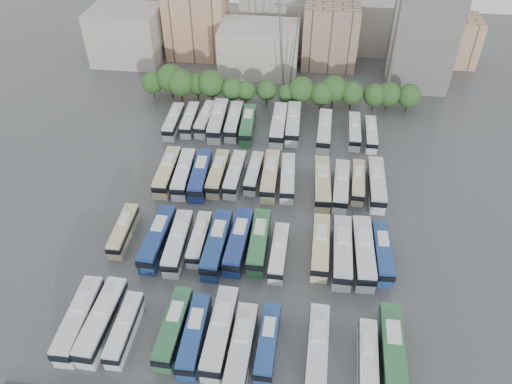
# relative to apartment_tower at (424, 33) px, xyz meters

# --- Properties ---
(ground) EXTENTS (220.00, 220.00, 0.00)m
(ground) POSITION_rel_apartment_tower_xyz_m (-34.00, -58.00, -13.00)
(ground) COLOR #424447
(ground) RESTS_ON ground
(tree_line) EXTENTS (65.45, 7.98, 8.48)m
(tree_line) POSITION_rel_apartment_tower_xyz_m (-35.73, -15.85, -8.59)
(tree_line) COLOR black
(tree_line) RESTS_ON ground
(city_buildings) EXTENTS (102.00, 35.00, 20.00)m
(city_buildings) POSITION_rel_apartment_tower_xyz_m (-41.46, 13.86, -5.13)
(city_buildings) COLOR #9E998E
(city_buildings) RESTS_ON ground
(apartment_tower) EXTENTS (14.00, 14.00, 26.00)m
(apartment_tower) POSITION_rel_apartment_tower_xyz_m (0.00, 0.00, 0.00)
(apartment_tower) COLOR silver
(apartment_tower) RESTS_ON ground
(electricity_pylon) EXTENTS (9.00, 6.91, 33.83)m
(electricity_pylon) POSITION_rel_apartment_tower_xyz_m (-32.00, -8.00, 5.66)
(electricity_pylon) COLOR slate
(electricity_pylon) RESTS_ON ground
(bus_r0_s0) EXTENTS (3.03, 13.19, 4.13)m
(bus_r0_s0) POSITION_rel_apartment_tower_xyz_m (-55.54, -81.51, -10.97)
(bus_r0_s0) COLOR silver
(bus_r0_s0) RESTS_ON ground
(bus_r0_s1) EXTENTS (3.38, 13.26, 4.13)m
(bus_r0_s1) POSITION_rel_apartment_tower_xyz_m (-52.31, -81.31, -10.97)
(bus_r0_s1) COLOR white
(bus_r0_s1) RESTS_ON ground
(bus_r0_s2) EXTENTS (2.47, 11.03, 3.45)m
(bus_r0_s2) POSITION_rel_apartment_tower_xyz_m (-48.90, -82.04, -11.30)
(bus_r0_s2) COLOR silver
(bus_r0_s2) RESTS_ON ground
(bus_r0_s4) EXTENTS (2.96, 12.15, 3.79)m
(bus_r0_s4) POSITION_rel_apartment_tower_xyz_m (-42.18, -81.13, -11.14)
(bus_r0_s4) COLOR #2B6640
(bus_r0_s4) RESTS_ON ground
(bus_r0_s5) EXTENTS (2.72, 12.03, 3.77)m
(bus_r0_s5) POSITION_rel_apartment_tower_xyz_m (-39.06, -81.93, -11.15)
(bus_r0_s5) COLOR navy
(bus_r0_s5) RESTS_ON ground
(bus_r0_s6) EXTENTS (3.27, 13.54, 4.23)m
(bus_r0_s6) POSITION_rel_apartment_tower_xyz_m (-35.61, -81.21, -10.93)
(bus_r0_s6) COLOR silver
(bus_r0_s6) RESTS_ON ground
(bus_r0_s7) EXTENTS (3.12, 12.96, 4.05)m
(bus_r0_s7) POSITION_rel_apartment_tower_xyz_m (-32.40, -83.39, -11.01)
(bus_r0_s7) COLOR silver
(bus_r0_s7) RESTS_ON ground
(bus_r0_s8) EXTENTS (2.72, 11.34, 3.54)m
(bus_r0_s8) POSITION_rel_apartment_tower_xyz_m (-29.04, -81.80, -11.26)
(bus_r0_s8) COLOR navy
(bus_r0_s8) RESTS_ON ground
(bus_r0_s10) EXTENTS (3.05, 12.59, 3.93)m
(bus_r0_s10) POSITION_rel_apartment_tower_xyz_m (-22.39, -82.07, -11.07)
(bus_r0_s10) COLOR silver
(bus_r0_s10) RESTS_ON ground
(bus_r0_s12) EXTENTS (2.81, 11.21, 3.49)m
(bus_r0_s12) POSITION_rel_apartment_tower_xyz_m (-15.81, -82.83, -11.28)
(bus_r0_s12) COLOR silver
(bus_r0_s12) RESTS_ON ground
(bus_r0_s13) EXTENTS (3.15, 13.36, 4.18)m
(bus_r0_s13) POSITION_rel_apartment_tower_xyz_m (-12.60, -81.28, -10.95)
(bus_r0_s13) COLOR #2E6B3E
(bus_r0_s13) RESTS_ON ground
(bus_r1_s0) EXTENTS (2.56, 10.93, 3.42)m
(bus_r1_s0) POSITION_rel_apartment_tower_xyz_m (-55.32, -63.25, -11.32)
(bus_r1_s0) COLOR #CAC08B
(bus_r1_s0) RESTS_ON ground
(bus_r1_s2) EXTENTS (3.26, 13.13, 4.09)m
(bus_r1_s2) POSITION_rel_apartment_tower_xyz_m (-49.03, -64.65, -10.99)
(bus_r1_s2) COLOR navy
(bus_r1_s2) RESTS_ON ground
(bus_r1_s3) EXTENTS (3.05, 12.66, 3.95)m
(bus_r1_s3) POSITION_rel_apartment_tower_xyz_m (-45.49, -65.13, -11.06)
(bus_r1_s3) COLOR silver
(bus_r1_s3) RESTS_ON ground
(bus_r1_s4) EXTENTS (2.36, 10.83, 3.40)m
(bus_r1_s4) POSITION_rel_apartment_tower_xyz_m (-42.24, -63.65, -11.33)
(bus_r1_s4) COLOR silver
(bus_r1_s4) RESTS_ON ground
(bus_r1_s5) EXTENTS (3.26, 13.43, 4.19)m
(bus_r1_s5) POSITION_rel_apartment_tower_xyz_m (-39.09, -64.76, -10.94)
(bus_r1_s5) COLOR navy
(bus_r1_s5) RESTS_ON ground
(bus_r1_s6) EXTENTS (3.42, 13.07, 4.07)m
(bus_r1_s6) POSITION_rel_apartment_tower_xyz_m (-35.68, -63.71, -11.00)
(bus_r1_s6) COLOR navy
(bus_r1_s6) RESTS_ON ground
(bus_r1_s7) EXTENTS (2.79, 12.66, 3.97)m
(bus_r1_s7) POSITION_rel_apartment_tower_xyz_m (-32.39, -63.27, -11.05)
(bus_r1_s7) COLOR #2E6D3F
(bus_r1_s7) RESTS_ON ground
(bus_r1_s8) EXTENTS (2.65, 11.18, 3.49)m
(bus_r1_s8) POSITION_rel_apartment_tower_xyz_m (-28.98, -65.14, -11.29)
(bus_r1_s8) COLOR silver
(bus_r1_s8) RESTS_ON ground
(bus_r1_s10) EXTENTS (2.86, 12.57, 3.93)m
(bus_r1_s10) POSITION_rel_apartment_tower_xyz_m (-22.43, -63.24, -11.07)
(bus_r1_s10) COLOR beige
(bus_r1_s10) RESTS_ON ground
(bus_r1_s11) EXTENTS (3.01, 13.57, 4.26)m
(bus_r1_s11) POSITION_rel_apartment_tower_xyz_m (-19.00, -64.04, -10.91)
(bus_r1_s11) COLOR silver
(bus_r1_s11) RESTS_ON ground
(bus_r1_s12) EXTENTS (3.37, 13.73, 4.28)m
(bus_r1_s12) POSITION_rel_apartment_tower_xyz_m (-15.64, -63.83, -10.90)
(bus_r1_s12) COLOR silver
(bus_r1_s12) RESTS_ON ground
(bus_r1_s13) EXTENTS (2.89, 12.00, 3.75)m
(bus_r1_s13) POSITION_rel_apartment_tower_xyz_m (-12.56, -63.27, -11.16)
(bus_r1_s13) COLOR navy
(bus_r1_s13) RESTS_ON ground
(bus_r2_s1) EXTENTS (3.01, 12.77, 3.99)m
(bus_r2_s1) POSITION_rel_apartment_tower_xyz_m (-52.06, -46.88, -11.04)
(bus_r2_s1) COLOR beige
(bus_r2_s1) RESTS_ON ground
(bus_r2_s2) EXTENTS (3.30, 12.63, 3.93)m
(bus_r2_s2) POSITION_rel_apartment_tower_xyz_m (-48.79, -47.02, -11.07)
(bus_r2_s2) COLOR silver
(bus_r2_s2) RESTS_ON ground
(bus_r2_s3) EXTENTS (3.39, 13.02, 4.05)m
(bus_r2_s3) POSITION_rel_apartment_tower_xyz_m (-45.54, -47.10, -11.01)
(bus_r2_s3) COLOR navy
(bus_r2_s3) RESTS_ON ground
(bus_r2_s4) EXTENTS (2.78, 11.99, 3.75)m
(bus_r2_s4) POSITION_rel_apartment_tower_xyz_m (-42.34, -46.04, -11.16)
(bus_r2_s4) COLOR #C1B484
(bus_r2_s4) RESTS_ON ground
(bus_r2_s5) EXTENTS (2.92, 11.91, 3.72)m
(bus_r2_s5) POSITION_rel_apartment_tower_xyz_m (-39.08, -45.83, -11.18)
(bus_r2_s5) COLOR silver
(bus_r2_s5) RESTS_ON ground
(bus_r2_s6) EXTENTS (2.85, 10.88, 3.38)m
(bus_r2_s6) POSITION_rel_apartment_tower_xyz_m (-35.54, -44.85, -11.34)
(bus_r2_s6) COLOR silver
(bus_r2_s6) RESTS_ON ground
(bus_r2_s7) EXTENTS (2.86, 12.79, 4.01)m
(bus_r2_s7) POSITION_rel_apartment_tower_xyz_m (-32.32, -45.66, -11.03)
(bus_r2_s7) COLOR beige
(bus_r2_s7) RESTS_ON ground
(bus_r2_s8) EXTENTS (3.16, 12.13, 3.77)m
(bus_r2_s8) POSITION_rel_apartment_tower_xyz_m (-28.99, -45.80, -11.15)
(bus_r2_s8) COLOR silver
(bus_r2_s8) RESTS_ON ground
(bus_r2_s10) EXTENTS (3.41, 13.36, 4.16)m
(bus_r2_s10) POSITION_rel_apartment_tower_xyz_m (-22.51, -46.99, -10.96)
(bus_r2_s10) COLOR #C1B585
(bus_r2_s10) RESTS_ON ground
(bus_r2_s11) EXTENTS (3.27, 12.59, 3.92)m
(bus_r2_s11) POSITION_rel_apartment_tower_xyz_m (-18.99, -47.10, -11.08)
(bus_r2_s11) COLOR silver
(bus_r2_s11) RESTS_ON ground
(bus_r2_s12) EXTENTS (2.88, 11.05, 3.44)m
(bus_r2_s12) POSITION_rel_apartment_tower_xyz_m (-15.78, -45.27, -11.31)
(bus_r2_s12) COLOR #CDB98D
(bus_r2_s12) RESTS_ON ground
(bus_r2_s13) EXTENTS (2.96, 13.17, 4.13)m
(bus_r2_s13) POSITION_rel_apartment_tower_xyz_m (-12.45, -45.94, -10.97)
(bus_r2_s13) COLOR silver
(bus_r2_s13) RESTS_ON ground
(bus_r3_s0) EXTENTS (2.74, 11.60, 3.63)m
(bus_r3_s0) POSITION_rel_apartment_tower_xyz_m (-55.47, -28.64, -11.22)
(bus_r3_s0) COLOR silver
(bus_r3_s0) RESTS_ON ground
(bus_r3_s1) EXTENTS (2.72, 11.26, 3.51)m
(bus_r3_s1) POSITION_rel_apartment_tower_xyz_m (-52.05, -27.45, -11.28)
(bus_r3_s1) COLOR silver
(bus_r3_s1) RESTS_ON ground
(bus_r3_s2) EXTENTS (3.10, 11.88, 3.69)m
(bus_r3_s2) POSITION_rel_apartment_tower_xyz_m (-48.61, -26.86, -11.19)
(bus_r3_s2) COLOR silver
(bus_r3_s2) RESTS_ON ground
(bus_r3_s3) EXTENTS (3.43, 13.79, 4.30)m
(bus_r3_s3) POSITION_rel_apartment_tower_xyz_m (-45.69, -27.62, -10.89)
(bus_r3_s3) COLOR silver
(bus_r3_s3) RESTS_ON ground
(bus_r3_s4) EXTENTS (2.96, 12.49, 3.90)m
(bus_r3_s4) POSITION_rel_apartment_tower_xyz_m (-42.22, -27.27, -11.08)
(bus_r3_s4) COLOR silver
(bus_r3_s4) RESTS_ON ground
(bus_r3_s5) EXTENTS (3.19, 12.58, 3.92)m
(bus_r3_s5) POSITION_rel_apartment_tower_xyz_m (-38.99, -28.19, -11.08)
(bus_r3_s5) COLOR #2A633B
(bus_r3_s5) RESTS_ON ground
(bus_r3_s7) EXTENTS (3.04, 13.67, 4.28)m
(bus_r3_s7) POSITION_rel_apartment_tower_xyz_m (-32.27, -27.82, -10.90)
(bus_r3_s7) COLOR silver
(bus_r3_s7) RESTS_ON ground
(bus_r3_s8) EXTENTS (3.13, 13.44, 4.20)m
(bus_r3_s8) POSITION_rel_apartment_tower_xyz_m (-29.19, -26.72, -10.94)
(bus_r3_s8) COLOR silver
(bus_r3_s8) RESTS_ON ground
(bus_r3_s10) EXTENTS (3.15, 13.03, 4.07)m
(bus_r3_s10) POSITION_rel_apartment_tower_xyz_m (-22.39, -28.77, -11.00)
(bus_r3_s10) COLOR silver
(bus_r3_s10) RESTS_ON ground
(bus_r3_s12) EXTENTS (2.60, 11.44, 3.58)m
(bus_r3_s12) POSITION_rel_apartment_tower_xyz_m (-15.98, -27.74, -11.24)
(bus_r3_s12) COLOR silver
(bus_r3_s12) RESTS_ON ground
(bus_r3_s13) EXTENTS (2.47, 10.85, 3.40)m
(bus_r3_s13) POSITION_rel_apartment_tower_xyz_m (-12.49, -28.37, -11.33)
(bus_r3_s13) COLOR silver
(bus_r3_s13) RESTS_ON ground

